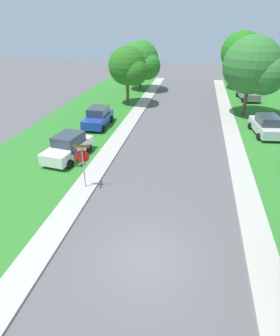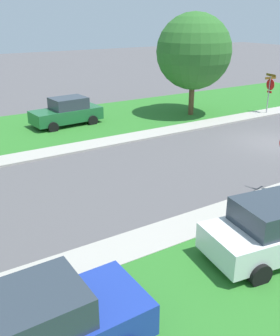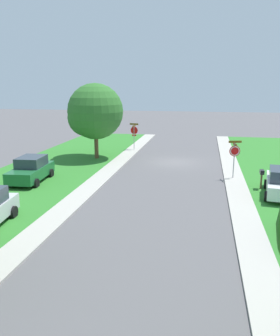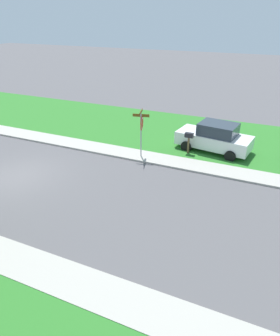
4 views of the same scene
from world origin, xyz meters
name	(u,v)px [view 1 (image 1 of 4)]	position (x,y,z in m)	size (l,w,h in m)	color
ground_plane	(149,258)	(0.00, 0.00, 0.00)	(120.00, 120.00, 0.00)	#565456
sidewalk_east	(236,150)	(4.70, 12.00, 0.05)	(1.40, 56.00, 0.10)	#ADA89E
sidewalk_west	(116,141)	(-4.70, 12.00, 0.05)	(1.40, 56.00, 0.10)	#ADA89E
lawn_west	(62,137)	(-9.40, 12.00, 0.04)	(8.00, 56.00, 0.08)	#2D7528
stop_sign_far_corner	(83,159)	(-4.61, 4.82, 1.89)	(0.90, 0.90, 2.77)	#9E9EA3
car_blue_driveway_right	(98,117)	(-7.31, 15.33, 0.87)	(2.10, 4.33, 1.76)	#1E389E
car_white_kerbside_mid	(68,147)	(-7.20, 8.42, 0.87)	(2.50, 4.51, 1.76)	white
car_grey_near_corner	(248,93)	(7.62, 27.97, 0.87)	(2.46, 4.50, 1.76)	gray
car_silver_across_road	(267,126)	(7.48, 15.90, 0.87)	(2.43, 4.49, 1.76)	silver
tree_across_right	(244,54)	(7.13, 33.69, 4.76)	(5.78, 5.37, 7.62)	brown
tree_across_left	(255,68)	(6.64, 21.19, 4.79)	(5.85, 5.44, 7.69)	brown
tree_sidewalk_near	(142,62)	(-6.14, 30.79, 3.80)	(5.40, 5.03, 6.48)	brown
tree_sidewalk_far	(129,68)	(-6.13, 23.16, 4.14)	(4.46, 4.15, 6.36)	brown
mailbox	(75,154)	(-6.17, 7.13, 1.01)	(0.25, 0.48, 1.31)	brown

